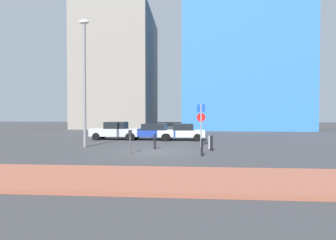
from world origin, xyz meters
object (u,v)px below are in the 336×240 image
object	(u,v)px
traffic_bollard_near	(211,143)
parked_car_silver	(116,131)
street_lamp	(84,74)
parked_car_white	(182,132)
parking_meter	(130,138)
parking_sign_post	(201,120)
traffic_bollard_mid	(155,141)
parked_car_blue	(152,132)
traffic_bollard_far	(202,148)
traffic_bollard_edge	(210,142)

from	to	relation	value
traffic_bollard_near	parked_car_silver	bearing A→B (deg)	139.59
street_lamp	parked_car_silver	bearing A→B (deg)	82.71
parked_car_white	parking_meter	size ratio (longest dim) A/B	2.96
parking_sign_post	traffic_bollard_near	world-z (taller)	parking_sign_post
parking_sign_post	traffic_bollard_mid	distance (m)	3.66
parked_car_blue	parking_sign_post	size ratio (longest dim) A/B	1.55
parked_car_blue	parking_sign_post	bearing A→B (deg)	-47.75
parking_meter	traffic_bollard_far	bearing A→B (deg)	-7.26
parked_car_blue	traffic_bollard_edge	world-z (taller)	parked_car_blue
parked_car_white	parking_sign_post	size ratio (longest dim) A/B	1.35
street_lamp	traffic_bollard_near	world-z (taller)	street_lamp
parked_car_white	parked_car_blue	bearing A→B (deg)	177.51
parking_sign_post	traffic_bollard_far	distance (m)	4.33
parked_car_white	traffic_bollard_mid	size ratio (longest dim) A/B	3.98
parking_sign_post	parking_meter	size ratio (longest dim) A/B	2.20
street_lamp	traffic_bollard_near	distance (m)	9.75
traffic_bollard_mid	parked_car_blue	bearing A→B (deg)	99.46
parking_meter	street_lamp	world-z (taller)	street_lamp
parked_car_silver	parked_car_blue	xyz separation A→B (m)	(3.29, -0.15, -0.06)
parked_car_silver	parked_car_blue	size ratio (longest dim) A/B	0.94
traffic_bollard_edge	parked_car_silver	bearing A→B (deg)	144.38
parking_sign_post	parked_car_silver	bearing A→B (deg)	147.88
parking_sign_post	parking_meter	distance (m)	5.61
traffic_bollard_near	traffic_bollard_edge	size ratio (longest dim) A/B	1.11
traffic_bollard_mid	traffic_bollard_edge	size ratio (longest dim) A/B	1.18
parking_meter	parking_sign_post	bearing A→B (deg)	40.37
parked_car_silver	parking_sign_post	xyz separation A→B (m)	(7.33, -4.60, 1.08)
traffic_bollard_mid	parked_car_silver	bearing A→B (deg)	125.13
traffic_bollard_mid	traffic_bollard_edge	xyz separation A→B (m)	(3.57, 0.45, -0.08)
traffic_bollard_mid	traffic_bollard_edge	distance (m)	3.60
parked_car_silver	traffic_bollard_far	world-z (taller)	parked_car_silver
parked_car_blue	parking_meter	bearing A→B (deg)	-91.16
parking_meter	traffic_bollard_far	distance (m)	4.09
parking_sign_post	traffic_bollard_mid	world-z (taller)	parking_sign_post
street_lamp	traffic_bollard_far	bearing A→B (deg)	-23.30
traffic_bollard_mid	parking_sign_post	bearing A→B (deg)	25.72
parking_sign_post	traffic_bollard_far	world-z (taller)	parking_sign_post
parking_sign_post	traffic_bollard_far	bearing A→B (deg)	-92.38
parking_sign_post	traffic_bollard_edge	world-z (taller)	parking_sign_post
parked_car_blue	traffic_bollard_mid	bearing A→B (deg)	-80.54
parked_car_white	street_lamp	distance (m)	9.33
parking_sign_post	parked_car_blue	bearing A→B (deg)	132.25
parked_car_silver	parking_meter	size ratio (longest dim) A/B	3.20
parking_meter	traffic_bollard_far	size ratio (longest dim) A/B	1.46
parked_car_silver	traffic_bollard_edge	xyz separation A→B (m)	(7.85, -5.62, -0.36)
traffic_bollard_edge	traffic_bollard_near	bearing A→B (deg)	-90.06
parked_car_blue	street_lamp	size ratio (longest dim) A/B	0.53
parking_sign_post	traffic_bollard_mid	bearing A→B (deg)	-154.28
parking_meter	traffic_bollard_near	size ratio (longest dim) A/B	1.43
parking_sign_post	traffic_bollard_edge	distance (m)	1.84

